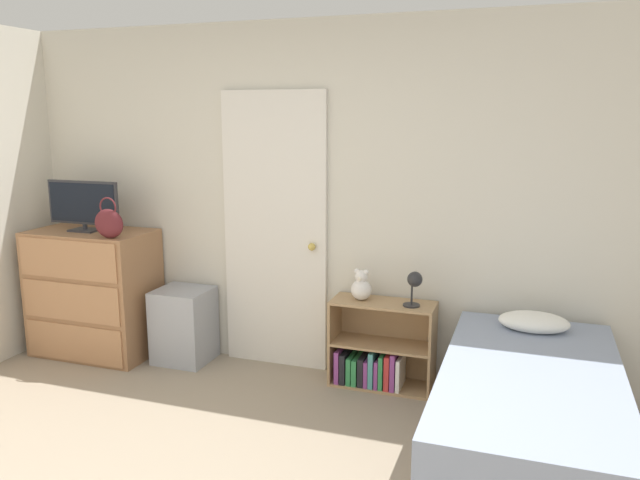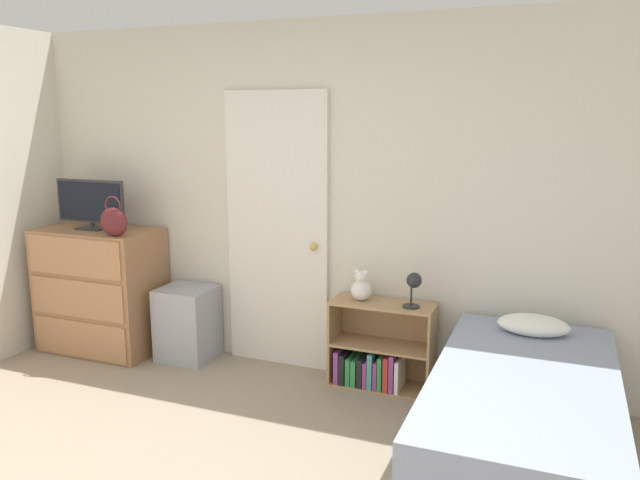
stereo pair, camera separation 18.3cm
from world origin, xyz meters
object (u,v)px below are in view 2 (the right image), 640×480
at_px(dresser, 101,290).
at_px(handbag, 114,221).
at_px(teddy_bear, 361,287).
at_px(desk_lamp, 414,284).
at_px(storage_bin, 188,323).
at_px(tv, 90,203).
at_px(bed, 522,424).
at_px(bookshelf, 377,355).

bearing_deg(dresser, handbag, -29.52).
height_order(teddy_bear, desk_lamp, desk_lamp).
bearing_deg(handbag, desk_lamp, 7.10).
bearing_deg(teddy_bear, handbag, -170.16).
relative_size(dresser, storage_bin, 1.74).
relative_size(dresser, tv, 1.58).
relative_size(desk_lamp, bed, 0.13).
distance_m(tv, bookshelf, 2.52).
bearing_deg(tv, bed, -10.88).
relative_size(bookshelf, teddy_bear, 3.25).
xyz_separation_m(dresser, teddy_bear, (2.17, 0.13, 0.21)).
bearing_deg(tv, dresser, 21.59).
bearing_deg(bed, desk_lamp, 136.11).
xyz_separation_m(dresser, handbag, (0.34, -0.19, 0.61)).
bearing_deg(dresser, desk_lamp, 1.93).
relative_size(dresser, handbag, 3.28).
height_order(dresser, bookshelf, dresser).
distance_m(tv, handbag, 0.42).
height_order(bookshelf, bed, bed).
height_order(dresser, desk_lamp, dresser).
bearing_deg(handbag, bookshelf, 9.16).
relative_size(tv, teddy_bear, 2.85).
height_order(tv, bookshelf, tv).
height_order(handbag, storage_bin, handbag).
distance_m(dresser, desk_lamp, 2.56).
bearing_deg(desk_lamp, bed, -43.89).
bearing_deg(bookshelf, desk_lamp, -8.76).
relative_size(dresser, teddy_bear, 4.51).
relative_size(handbag, desk_lamp, 1.24).
relative_size(tv, handbag, 2.08).
bearing_deg(bed, storage_bin, 163.89).
distance_m(handbag, storage_bin, 0.97).
xyz_separation_m(handbag, teddy_bear, (1.83, 0.32, -0.40)).
distance_m(handbag, bed, 3.13).
height_order(dresser, bed, dresser).
xyz_separation_m(bookshelf, teddy_bear, (-0.12, 0.00, 0.49)).
relative_size(tv, desk_lamp, 2.58).
relative_size(tv, bed, 0.34).
bearing_deg(dresser, tv, -158.41).
relative_size(handbag, storage_bin, 0.53).
height_order(dresser, storage_bin, dresser).
distance_m(dresser, tv, 0.71).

